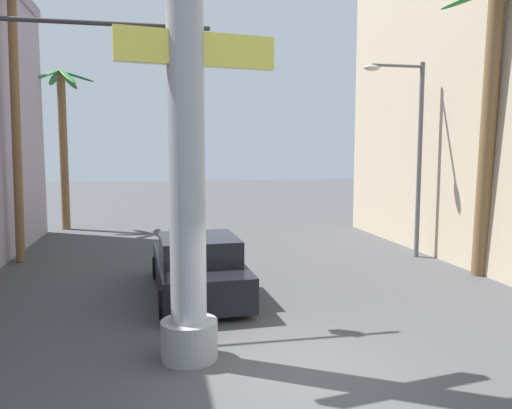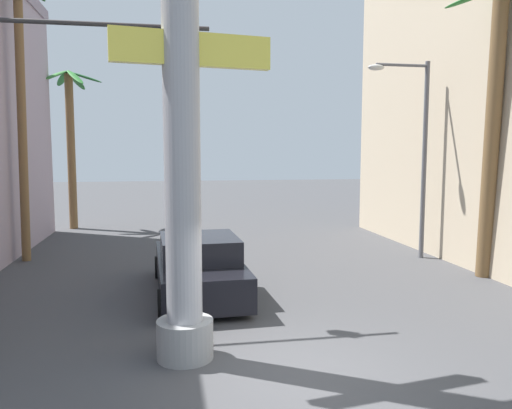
# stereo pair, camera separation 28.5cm
# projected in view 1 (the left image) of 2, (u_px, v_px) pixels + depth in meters

# --- Properties ---
(ground_plane) EXTENTS (90.35, 90.35, 0.00)m
(ground_plane) POSITION_uv_depth(u_px,v_px,m) (224.00, 254.00, 17.97)
(ground_plane) COLOR #424244
(neon_sign_pole) EXTENTS (3.08, 1.01, 10.55)m
(neon_sign_pole) POSITION_uv_depth(u_px,v_px,m) (186.00, 60.00, 8.37)
(neon_sign_pole) COLOR #9E9EA3
(neon_sign_pole) RESTS_ON ground
(street_lamp) EXTENTS (2.19, 0.28, 6.68)m
(street_lamp) POSITION_uv_depth(u_px,v_px,m) (411.00, 141.00, 17.02)
(street_lamp) COLOR #59595E
(street_lamp) RESTS_ON ground
(traffic_light_mast) EXTENTS (5.51, 0.32, 6.48)m
(traffic_light_mast) POSITION_uv_depth(u_px,v_px,m) (28.00, 110.00, 10.39)
(traffic_light_mast) COLOR #333333
(traffic_light_mast) RESTS_ON ground
(car_lead) EXTENTS (2.32, 5.17, 1.56)m
(car_lead) POSITION_uv_depth(u_px,v_px,m) (198.00, 267.00, 12.88)
(car_lead) COLOR black
(car_lead) RESTS_ON ground
(palm_tree_mid_left) EXTENTS (2.81, 2.69, 9.64)m
(palm_tree_mid_left) POSITION_uv_depth(u_px,v_px,m) (13.00, 74.00, 16.21)
(palm_tree_mid_left) COLOR brown
(palm_tree_mid_left) RESTS_ON ground
(palm_tree_near_right) EXTENTS (3.28, 3.25, 8.36)m
(palm_tree_near_right) POSITION_uv_depth(u_px,v_px,m) (491.00, 109.00, 14.11)
(palm_tree_near_right) COLOR brown
(palm_tree_near_right) RESTS_ON ground
(palm_tree_far_left) EXTENTS (3.14, 2.97, 7.48)m
(palm_tree_far_left) POSITION_uv_depth(u_px,v_px,m) (63.00, 131.00, 23.28)
(palm_tree_far_left) COLOR brown
(palm_tree_far_left) RESTS_ON ground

